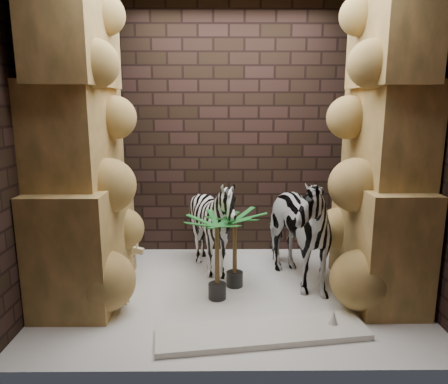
{
  "coord_description": "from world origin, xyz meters",
  "views": [
    {
      "loc": [
        -0.1,
        -3.84,
        1.82
      ],
      "look_at": [
        -0.07,
        0.15,
        0.98
      ],
      "focal_mm": 33.49,
      "sensor_mm": 36.0,
      "label": 1
    }
  ],
  "objects_px": {
    "zebra_right": "(291,219)",
    "palm_back": "(217,258)",
    "palm_front": "(235,249)",
    "surfboard": "(262,333)",
    "zebra_left": "(213,230)",
    "giraffe_toy": "(118,273)"
  },
  "relations": [
    {
      "from": "zebra_right",
      "to": "palm_back",
      "type": "height_order",
      "value": "zebra_right"
    },
    {
      "from": "palm_front",
      "to": "surfboard",
      "type": "bearing_deg",
      "value": -78.51
    },
    {
      "from": "zebra_left",
      "to": "surfboard",
      "type": "relative_size",
      "value": 0.64
    },
    {
      "from": "giraffe_toy",
      "to": "palm_back",
      "type": "distance_m",
      "value": 0.93
    },
    {
      "from": "zebra_left",
      "to": "palm_front",
      "type": "relative_size",
      "value": 1.37
    },
    {
      "from": "zebra_right",
      "to": "zebra_left",
      "type": "relative_size",
      "value": 1.27
    },
    {
      "from": "giraffe_toy",
      "to": "palm_front",
      "type": "xyz_separation_m",
      "value": [
        1.09,
        0.36,
        0.1
      ]
    },
    {
      "from": "zebra_left",
      "to": "palm_back",
      "type": "relative_size",
      "value": 1.33
    },
    {
      "from": "palm_front",
      "to": "zebra_left",
      "type": "bearing_deg",
      "value": 124.14
    },
    {
      "from": "giraffe_toy",
      "to": "surfboard",
      "type": "relative_size",
      "value": 0.35
    },
    {
      "from": "palm_front",
      "to": "palm_back",
      "type": "xyz_separation_m",
      "value": [
        -0.18,
        -0.28,
        0.01
      ]
    },
    {
      "from": "zebra_right",
      "to": "zebra_left",
      "type": "height_order",
      "value": "zebra_right"
    },
    {
      "from": "surfboard",
      "to": "palm_back",
      "type": "bearing_deg",
      "value": 110.98
    },
    {
      "from": "palm_back",
      "to": "surfboard",
      "type": "relative_size",
      "value": 0.48
    },
    {
      "from": "palm_front",
      "to": "palm_back",
      "type": "relative_size",
      "value": 0.97
    },
    {
      "from": "palm_front",
      "to": "zebra_right",
      "type": "bearing_deg",
      "value": 7.71
    },
    {
      "from": "giraffe_toy",
      "to": "surfboard",
      "type": "height_order",
      "value": "giraffe_toy"
    },
    {
      "from": "zebra_left",
      "to": "palm_back",
      "type": "height_order",
      "value": "zebra_left"
    },
    {
      "from": "surfboard",
      "to": "zebra_left",
      "type": "bearing_deg",
      "value": 99.99
    },
    {
      "from": "zebra_left",
      "to": "surfboard",
      "type": "xyz_separation_m",
      "value": [
        0.42,
        -1.27,
        -0.47
      ]
    },
    {
      "from": "zebra_right",
      "to": "zebra_left",
      "type": "bearing_deg",
      "value": 143.49
    },
    {
      "from": "zebra_left",
      "to": "surfboard",
      "type": "height_order",
      "value": "zebra_left"
    }
  ]
}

